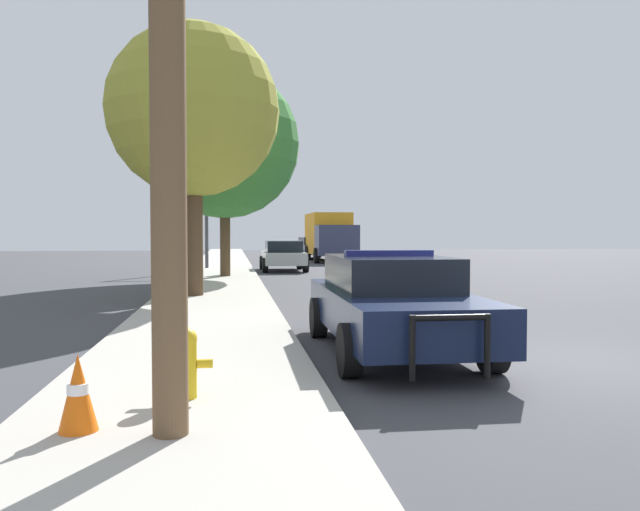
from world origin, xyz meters
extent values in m
plane|color=#3D3D42|center=(0.00, 0.00, 0.00)|extent=(110.00, 110.00, 0.00)
cube|color=#ADA89E|center=(-5.10, 0.00, 0.07)|extent=(3.00, 110.00, 0.13)
cube|color=#141E3D|center=(-2.25, 0.96, 0.63)|extent=(1.92, 4.83, 0.59)
cube|color=black|center=(-2.25, 1.20, 1.18)|extent=(1.64, 2.52, 0.50)
cylinder|color=black|center=(-1.35, -0.55, 0.34)|extent=(0.25, 0.68, 0.68)
cylinder|color=black|center=(-3.18, -0.53, 0.34)|extent=(0.25, 0.68, 0.68)
cylinder|color=black|center=(-1.32, 2.44, 0.34)|extent=(0.25, 0.68, 0.68)
cylinder|color=black|center=(-3.15, 2.46, 0.34)|extent=(0.25, 0.68, 0.68)
cylinder|color=black|center=(-1.85, -1.58, 0.54)|extent=(0.07, 0.07, 0.71)
cylinder|color=black|center=(-2.70, -1.57, 0.54)|extent=(0.07, 0.07, 0.71)
cylinder|color=black|center=(-2.27, -1.57, 0.86)|extent=(0.89, 0.08, 0.07)
cube|color=navy|center=(-2.25, 1.20, 1.47)|extent=(1.35, 0.21, 0.09)
cube|color=navy|center=(-1.31, 0.95, 0.66)|extent=(0.04, 3.47, 0.17)
cylinder|color=gold|center=(-5.07, -1.70, 0.41)|extent=(0.22, 0.22, 0.57)
sphere|color=gold|center=(-5.07, -1.70, 0.73)|extent=(0.24, 0.24, 0.24)
cylinder|color=gold|center=(-5.26, -1.70, 0.47)|extent=(0.16, 0.09, 0.09)
cylinder|color=gold|center=(-4.88, -1.70, 0.47)|extent=(0.16, 0.09, 0.09)
cylinder|color=brown|center=(-5.12, -2.83, 3.40)|extent=(0.29, 0.29, 6.55)
cylinder|color=#424247|center=(-5.75, 21.60, 2.78)|extent=(0.16, 0.16, 5.30)
cylinder|color=#424247|center=(-3.93, 21.60, 5.28)|extent=(3.64, 0.11, 0.11)
cube|color=black|center=(-2.12, 21.60, 4.83)|extent=(0.30, 0.24, 0.90)
sphere|color=red|center=(-2.12, 21.47, 5.13)|extent=(0.20, 0.20, 0.20)
sphere|color=orange|center=(-2.12, 21.47, 4.83)|extent=(0.20, 0.20, 0.20)
sphere|color=green|center=(-2.12, 21.47, 4.53)|extent=(0.20, 0.20, 0.20)
cube|color=#B7B7BC|center=(-2.22, 20.92, 0.60)|extent=(1.86, 4.03, 0.55)
cube|color=black|center=(-2.22, 20.72, 1.14)|extent=(1.60, 2.10, 0.52)
cylinder|color=black|center=(-3.13, 22.17, 0.33)|extent=(0.24, 0.66, 0.66)
cylinder|color=black|center=(-1.33, 22.17, 0.33)|extent=(0.24, 0.66, 0.66)
cylinder|color=black|center=(-3.12, 19.67, 0.33)|extent=(0.24, 0.66, 0.66)
cylinder|color=black|center=(-1.31, 19.68, 0.33)|extent=(0.24, 0.66, 0.66)
cube|color=#474C51|center=(0.84, 34.45, 0.65)|extent=(1.98, 4.70, 0.64)
cube|color=black|center=(0.85, 34.22, 1.21)|extent=(1.61, 2.48, 0.49)
cylinder|color=black|center=(-0.09, 35.82, 0.33)|extent=(0.28, 0.66, 0.65)
cylinder|color=black|center=(1.60, 35.92, 0.33)|extent=(0.28, 0.66, 0.65)
cylinder|color=black|center=(0.08, 32.97, 0.33)|extent=(0.28, 0.66, 0.65)
cylinder|color=black|center=(1.76, 33.07, 0.33)|extent=(0.28, 0.66, 0.65)
cube|color=#333856|center=(1.45, 27.60, 1.33)|extent=(2.36, 1.95, 1.76)
cube|color=orange|center=(1.46, 31.07, 1.72)|extent=(2.36, 5.00, 2.54)
cylinder|color=black|center=(2.61, 27.79, 0.45)|extent=(0.28, 0.90, 0.90)
cylinder|color=black|center=(0.30, 27.79, 0.45)|extent=(0.28, 0.90, 0.90)
cylinder|color=black|center=(2.61, 32.00, 0.45)|extent=(0.28, 0.90, 0.90)
cylinder|color=black|center=(0.30, 32.01, 0.45)|extent=(0.28, 0.90, 0.90)
cylinder|color=#4C3823|center=(-4.84, 15.95, 1.86)|extent=(0.39, 0.39, 3.46)
sphere|color=#387A33|center=(-4.84, 15.95, 5.15)|extent=(5.67, 5.67, 5.67)
cylinder|color=#4C3823|center=(-5.58, 8.69, 1.93)|extent=(0.46, 0.46, 3.60)
sphere|color=#999933|center=(-5.58, 8.69, 4.97)|extent=(4.50, 4.50, 4.50)
cone|color=orange|center=(-5.88, -2.64, 0.45)|extent=(0.32, 0.32, 0.65)
cylinder|color=white|center=(-5.88, -2.64, 0.49)|extent=(0.18, 0.18, 0.09)
camera|label=1|loc=(-4.62, -8.01, 1.79)|focal=35.00mm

